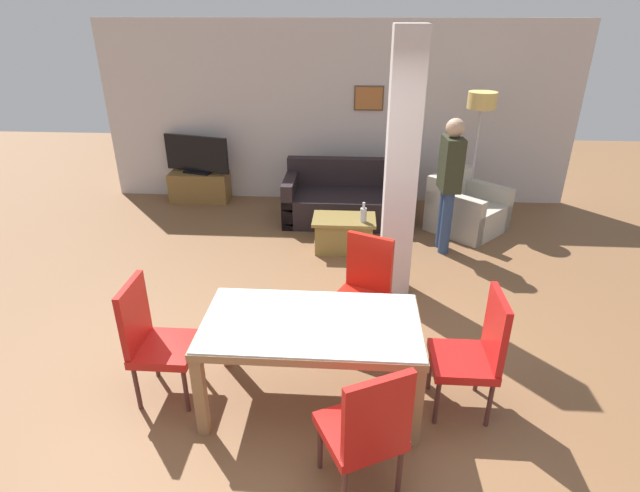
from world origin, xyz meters
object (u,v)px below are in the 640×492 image
Objects in this scene: tv_screen at (197,155)px; standing_person at (450,177)px; sofa at (348,201)px; bottle at (363,214)px; coffee_table at (344,233)px; armchair at (465,211)px; dining_chair_head_left at (153,337)px; dining_chair_head_right at (475,350)px; tv_stand at (200,187)px; dining_table at (311,338)px; dining_chair_far_right at (363,287)px; floor_lamp at (481,112)px; dining_chair_near_right at (367,428)px.

tv_screen is 3.94m from standing_person.
sofa reaches higher than bottle.
armchair is at bearing 24.58° from coffee_table.
bottle is (0.20, -1.14, 0.25)m from sofa.
dining_chair_head_left is 1.27× the size of coffee_table.
dining_chair_head_right is 2.43m from dining_chair_head_left.
bottle reaches higher than tv_stand.
dining_chair_head_right is at bearing 0.00° from dining_table.
dining_chair_far_right is 2.28m from standing_person.
floor_lamp is at bearing 33.96° from coffee_table.
floor_lamp is at bearing -171.05° from tv_screen.
sofa reaches higher than armchair.
dining_table is 2.04× the size of coffee_table.
sofa is 1.98× the size of tv_stand.
dining_chair_far_right and dining_chair_near_right have the same top height.
tv_stand is (-0.94, 4.41, -0.31)m from dining_chair_head_left.
dining_chair_far_right reaches higher than sofa.
standing_person is at bearing 12.40° from armchair.
dining_chair_near_right reaches higher than armchair.
dining_chair_head_left reaches higher than tv_stand.
dining_chair_head_left is (-1.22, 0.00, -0.05)m from dining_table.
dining_chair_near_right is (-0.81, -0.81, 0.00)m from dining_chair_head_right.
tv_screen is at bearing -167.92° from dining_chair_head_left.
dining_chair_near_right is (0.00, -1.68, 0.00)m from dining_chair_far_right.
tv_screen is 4.24m from floor_lamp.
floor_lamp reaches higher than armchair.
dining_chair_head_right reaches higher than armchair.
dining_chair_far_right is at bearing 140.94° from tv_screen.
coffee_table is at bearing 20.51° from dining_chair_head_right.
bottle is (0.42, 2.65, -0.05)m from dining_table.
dining_table is 0.91m from dining_chair_near_right.
dining_chair_head_left is at bearing 132.87° from standing_person.
bottle is (0.02, 1.79, -0.01)m from dining_chair_far_right.
dining_chair_near_right is at bearing 92.28° from sofa.
sofa is 2.50m from tv_screen.
coffee_table is at bearing 90.00° from standing_person.
armchair is at bearing -34.86° from standing_person.
dining_table is at bearing 131.22° from tv_screen.
dining_chair_far_right is 1.92m from coffee_table.
dining_chair_head_right is 0.95× the size of tv_screen.
standing_person reaches higher than dining_chair_near_right.
floor_lamp is (4.15, -0.45, 1.31)m from tv_stand.
tv_stand is at bearing 145.71° from bottle.
dining_chair_head_right is at bearing 104.73° from sofa.
armchair is 0.67× the size of floor_lamp.
tv_screen reaches higher than dining_chair_head_right.
dining_chair_far_right reaches higher than bottle.
tv_screen is (-4.01, 0.90, 0.47)m from armchair.
dining_chair_head_right is 0.55× the size of floor_lamp.
dining_table is 0.96× the size of standing_person.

